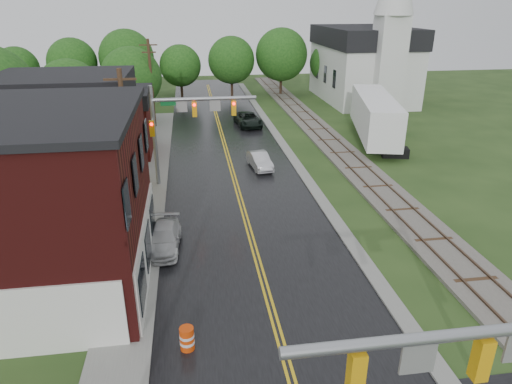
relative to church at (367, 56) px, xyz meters
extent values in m
cube|color=black|center=(-20.00, -23.74, -5.83)|extent=(10.00, 90.00, 0.02)
cube|color=gray|center=(-14.60, -18.74, -5.83)|extent=(0.80, 70.00, 0.12)
cube|color=gray|center=(-26.20, -28.74, -5.83)|extent=(2.40, 50.00, 0.12)
cube|color=silver|center=(-25.45, -38.74, -4.33)|extent=(0.10, 9.50, 3.00)
cube|color=tan|center=(-31.00, -27.74, -2.63)|extent=(8.00, 7.00, 6.40)
cube|color=#3F0F0C|center=(-30.00, -18.74, -3.63)|extent=(7.00, 6.00, 4.40)
cube|color=silver|center=(0.00, 1.26, -2.33)|extent=(10.00, 16.00, 7.00)
cube|color=black|center=(0.00, 1.26, 2.37)|extent=(10.40, 16.40, 2.40)
cube|color=silver|center=(0.00, -6.74, -0.33)|extent=(3.20, 3.20, 11.00)
cube|color=#59544C|center=(-10.00, -18.74, -5.73)|extent=(3.20, 80.00, 0.20)
cube|color=#4C3828|center=(-10.72, -18.74, -5.59)|extent=(0.10, 80.00, 0.12)
cube|color=#4C3828|center=(-9.28, -18.74, -5.59)|extent=(0.10, 80.00, 0.12)
cylinder|color=gray|center=(-18.00, -51.74, 0.37)|extent=(7.20, 0.26, 0.26)
cube|color=orange|center=(-17.28, -51.74, -0.33)|extent=(0.32, 0.30, 1.05)
cube|color=orange|center=(-20.02, -51.74, -0.33)|extent=(0.32, 0.30, 1.05)
cube|color=gray|center=(-18.72, -51.74, -0.13)|extent=(0.75, 0.06, 0.75)
cylinder|color=gray|center=(-25.60, -26.74, -2.23)|extent=(0.28, 0.28, 7.20)
cylinder|color=gray|center=(-22.00, -26.74, 0.37)|extent=(7.20, 0.26, 0.26)
cube|color=orange|center=(-22.72, -26.74, -0.33)|extent=(0.32, 0.30, 1.05)
cube|color=orange|center=(-19.98, -26.74, -0.33)|extent=(0.32, 0.30, 1.05)
cube|color=gray|center=(-23.58, -26.74, -0.13)|extent=(0.75, 0.06, 0.75)
cube|color=gray|center=(-21.28, -26.74, -0.13)|extent=(0.75, 0.06, 0.75)
cube|color=#0C5926|center=(-24.30, -26.74, 0.12)|extent=(1.40, 0.04, 0.30)
sphere|color=#FF0C0C|center=(-22.72, -26.92, 0.00)|extent=(0.20, 0.20, 0.20)
cylinder|color=#382616|center=(-26.80, -31.74, -1.33)|extent=(0.28, 0.28, 9.00)
cube|color=#382616|center=(-26.80, -31.74, 2.57)|extent=(1.80, 0.12, 0.12)
cube|color=#382616|center=(-26.80, -31.74, 1.87)|extent=(1.40, 0.12, 0.12)
cylinder|color=#382616|center=(-26.80, -9.74, -1.33)|extent=(0.28, 0.28, 9.00)
cube|color=#382616|center=(-26.80, -9.74, 2.57)|extent=(1.80, 0.12, 0.12)
cube|color=#382616|center=(-26.80, -9.74, 1.87)|extent=(1.40, 0.12, 0.12)
cylinder|color=black|center=(-34.00, -13.74, -4.48)|extent=(0.36, 0.36, 2.70)
sphere|color=#174112|center=(-34.00, -13.74, -1.18)|extent=(6.00, 6.00, 6.00)
sphere|color=#174112|center=(-33.40, -14.14, -1.71)|extent=(4.20, 4.20, 4.20)
cylinder|color=black|center=(-29.00, -7.74, -4.39)|extent=(0.36, 0.36, 2.88)
sphere|color=#174112|center=(-29.00, -7.74, -0.87)|extent=(6.40, 6.40, 6.40)
sphere|color=#174112|center=(-28.40, -8.14, -1.43)|extent=(4.48, 4.48, 4.48)
imported|color=black|center=(-16.92, -10.66, -5.12)|extent=(2.92, 5.34, 1.42)
imported|color=#B8B8BD|center=(-17.74, -24.20, -5.21)|extent=(1.83, 3.96, 1.26)
imported|color=silver|center=(-24.80, -36.24, -5.23)|extent=(1.96, 4.26, 1.21)
cube|color=black|center=(-5.73, -22.99, -5.43)|extent=(2.44, 1.69, 0.80)
cylinder|color=gray|center=(-5.73, -14.45, -5.43)|extent=(0.16, 0.16, 0.80)
cube|color=white|center=(-5.73, -17.87, -3.33)|extent=(6.07, 13.99, 3.42)
cylinder|color=#D63D09|center=(-23.63, -44.28, -5.34)|extent=(0.61, 0.61, 0.99)
camera|label=1|loc=(-23.03, -58.43, 6.57)|focal=32.00mm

